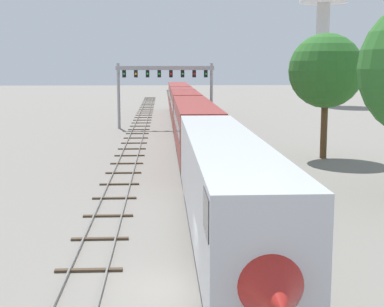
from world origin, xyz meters
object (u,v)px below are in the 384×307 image
at_px(passenger_train, 188,117).
at_px(trackside_tree_right, 326,71).
at_px(water_tower, 324,0).
at_px(signal_gantry, 165,80).

distance_m(passenger_train, trackside_tree_right, 16.03).
bearing_deg(water_tower, trackside_tree_right, -105.29).
bearing_deg(water_tower, signal_gantry, -126.55).
height_order(signal_gantry, water_tower, water_tower).
bearing_deg(passenger_train, water_tower, 62.34).
distance_m(passenger_train, water_tower, 65.05).
bearing_deg(signal_gantry, trackside_tree_right, -61.03).
bearing_deg(trackside_tree_right, signal_gantry, 118.97).
height_order(passenger_train, trackside_tree_right, trackside_tree_right).
bearing_deg(passenger_train, trackside_tree_right, -44.23).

